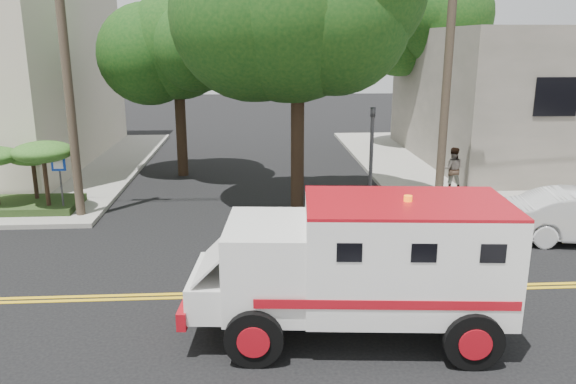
{
  "coord_description": "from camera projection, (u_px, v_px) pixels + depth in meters",
  "views": [
    {
      "loc": [
        0.03,
        -11.82,
        5.61
      ],
      "look_at": [
        0.97,
        2.99,
        1.6
      ],
      "focal_mm": 35.0,
      "sensor_mm": 36.0,
      "label": 1
    }
  ],
  "objects": [
    {
      "name": "ground",
      "position": [
        254.0,
        294.0,
        12.85
      ],
      "size": [
        100.0,
        100.0,
        0.0
      ],
      "primitive_type": "plane",
      "color": "black",
      "rests_on": "ground"
    },
    {
      "name": "sidewalk_ne",
      "position": [
        537.0,
        161.0,
        26.65
      ],
      "size": [
        17.0,
        17.0,
        0.15
      ],
      "primitive_type": "cube",
      "color": "gray",
      "rests_on": "ground"
    },
    {
      "name": "building_right",
      "position": [
        570.0,
        95.0,
        26.42
      ],
      "size": [
        14.0,
        12.0,
        6.0
      ],
      "primitive_type": "cube",
      "color": "#6A655B",
      "rests_on": "sidewalk_ne"
    },
    {
      "name": "utility_pole_left",
      "position": [
        67.0,
        78.0,
        17.11
      ],
      "size": [
        0.28,
        0.28,
        9.0
      ],
      "primitive_type": "cylinder",
      "color": "#382D23",
      "rests_on": "ground"
    },
    {
      "name": "utility_pole_right",
      "position": [
        447.0,
        76.0,
        18.03
      ],
      "size": [
        0.28,
        0.28,
        9.0
      ],
      "primitive_type": "cylinder",
      "color": "#382D23",
      "rests_on": "ground"
    },
    {
      "name": "tree_left",
      "position": [
        184.0,
        38.0,
        22.54
      ],
      "size": [
        4.48,
        4.2,
        7.7
      ],
      "color": "black",
      "rests_on": "ground"
    },
    {
      "name": "tree_right",
      "position": [
        434.0,
        30.0,
        26.99
      ],
      "size": [
        4.8,
        4.5,
        8.2
      ],
      "color": "black",
      "rests_on": "ground"
    },
    {
      "name": "traffic_signal",
      "position": [
        371.0,
        150.0,
        17.89
      ],
      "size": [
        0.15,
        0.18,
        3.6
      ],
      "color": "#3F3F42",
      "rests_on": "ground"
    },
    {
      "name": "accessibility_sign",
      "position": [
        60.0,
        177.0,
        18.06
      ],
      "size": [
        0.45,
        0.1,
        2.02
      ],
      "color": "#3F3F42",
      "rests_on": "ground"
    },
    {
      "name": "palm_planter",
      "position": [
        25.0,
        166.0,
        18.35
      ],
      "size": [
        3.52,
        2.63,
        2.36
      ],
      "color": "#1E3314",
      "rests_on": "sidewalk_nw"
    },
    {
      "name": "armored_truck",
      "position": [
        363.0,
        261.0,
        10.65
      ],
      "size": [
        6.21,
        2.86,
        2.75
      ],
      "rotation": [
        0.0,
        0.0,
        -0.08
      ],
      "color": "silver",
      "rests_on": "ground"
    },
    {
      "name": "pedestrian_a",
      "position": [
        477.0,
        163.0,
        21.3
      ],
      "size": [
        0.74,
        0.52,
        1.93
      ],
      "primitive_type": "imported",
      "rotation": [
        0.0,
        0.0,
        3.23
      ],
      "color": "gray",
      "rests_on": "sidewalk_ne"
    },
    {
      "name": "pedestrian_b",
      "position": [
        452.0,
        169.0,
        20.93
      ],
      "size": [
        0.94,
        0.82,
        1.65
      ],
      "primitive_type": "imported",
      "rotation": [
        0.0,
        0.0,
        2.87
      ],
      "color": "gray",
      "rests_on": "sidewalk_ne"
    }
  ]
}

